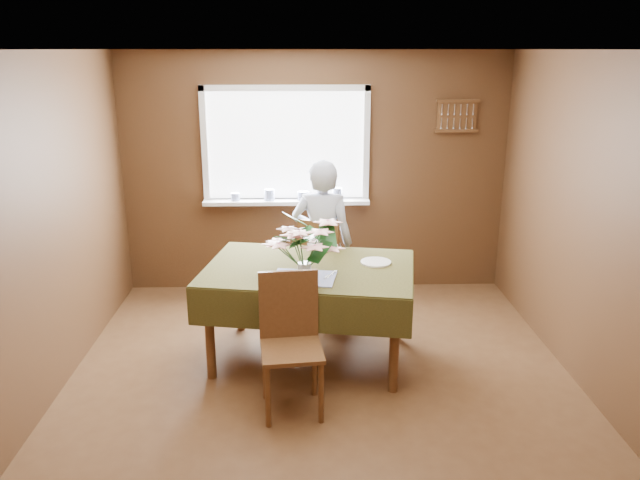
{
  "coord_description": "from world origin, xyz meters",
  "views": [
    {
      "loc": [
        -0.15,
        -4.18,
        2.5
      ],
      "look_at": [
        0.0,
        0.55,
        1.05
      ],
      "focal_mm": 35.0,
      "sensor_mm": 36.0,
      "label": 1
    }
  ],
  "objects_px": {
    "seated_woman": "(322,242)",
    "flower_bouquet": "(304,243)",
    "chair_near": "(290,336)",
    "dining_table": "(309,278)",
    "chair_far": "(324,266)"
  },
  "relations": [
    {
      "from": "seated_woman",
      "to": "flower_bouquet",
      "type": "xyz_separation_m",
      "value": [
        -0.17,
        -1.03,
        0.32
      ]
    },
    {
      "from": "chair_near",
      "to": "flower_bouquet",
      "type": "distance_m",
      "value": 0.72
    },
    {
      "from": "seated_woman",
      "to": "dining_table",
      "type": "bearing_deg",
      "value": 91.35
    },
    {
      "from": "chair_near",
      "to": "seated_woman",
      "type": "height_order",
      "value": "seated_woman"
    },
    {
      "from": "dining_table",
      "to": "seated_woman",
      "type": "distance_m",
      "value": 0.77
    },
    {
      "from": "dining_table",
      "to": "chair_near",
      "type": "distance_m",
      "value": 0.75
    },
    {
      "from": "flower_bouquet",
      "to": "chair_near",
      "type": "bearing_deg",
      "value": -103.32
    },
    {
      "from": "chair_far",
      "to": "flower_bouquet",
      "type": "xyz_separation_m",
      "value": [
        -0.19,
        -1.07,
        0.56
      ]
    },
    {
      "from": "chair_near",
      "to": "seated_woman",
      "type": "bearing_deg",
      "value": 73.19
    },
    {
      "from": "dining_table",
      "to": "seated_woman",
      "type": "height_order",
      "value": "seated_woman"
    },
    {
      "from": "chair_near",
      "to": "flower_bouquet",
      "type": "relative_size",
      "value": 1.93
    },
    {
      "from": "chair_far",
      "to": "flower_bouquet",
      "type": "relative_size",
      "value": 1.92
    },
    {
      "from": "chair_near",
      "to": "seated_woman",
      "type": "distance_m",
      "value": 1.52
    },
    {
      "from": "dining_table",
      "to": "flower_bouquet",
      "type": "relative_size",
      "value": 3.56
    },
    {
      "from": "chair_far",
      "to": "chair_near",
      "type": "distance_m",
      "value": 1.54
    }
  ]
}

